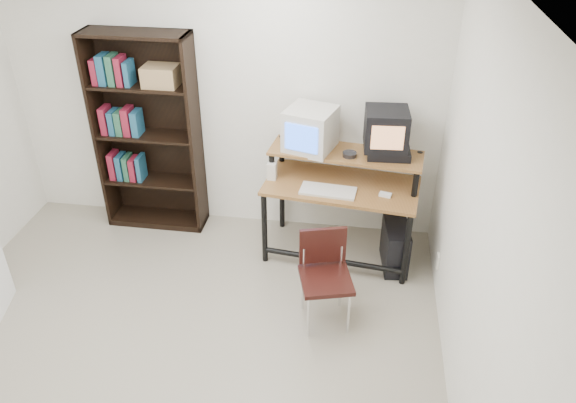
# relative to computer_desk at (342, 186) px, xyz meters

# --- Properties ---
(floor) EXTENTS (4.00, 4.00, 0.01)m
(floor) POSITION_rel_computer_desk_xyz_m (-1.14, -1.58, -0.71)
(floor) COLOR #A59D89
(floor) RESTS_ON ground
(back_wall) EXTENTS (4.00, 0.01, 2.60)m
(back_wall) POSITION_rel_computer_desk_xyz_m (-1.14, 0.42, 0.60)
(back_wall) COLOR white
(back_wall) RESTS_ON floor
(right_wall) EXTENTS (0.01, 4.00, 2.60)m
(right_wall) POSITION_rel_computer_desk_xyz_m (0.86, -1.58, 0.60)
(right_wall) COLOR white
(right_wall) RESTS_ON floor
(computer_desk) EXTENTS (1.39, 0.81, 0.98)m
(computer_desk) POSITION_rel_computer_desk_xyz_m (0.00, 0.00, 0.00)
(computer_desk) COLOR olive
(computer_desk) RESTS_ON floor
(crt_monitor) EXTENTS (0.49, 0.49, 0.37)m
(crt_monitor) POSITION_rel_computer_desk_xyz_m (-0.30, 0.15, 0.46)
(crt_monitor) COLOR beige
(crt_monitor) RESTS_ON computer_desk
(vcr) EXTENTS (0.37, 0.28, 0.08)m
(vcr) POSITION_rel_computer_desk_xyz_m (0.37, 0.08, 0.31)
(vcr) COLOR black
(vcr) RESTS_ON computer_desk
(crt_tv) EXTENTS (0.38, 0.38, 0.33)m
(crt_tv) POSITION_rel_computer_desk_xyz_m (0.34, 0.11, 0.52)
(crt_tv) COLOR black
(crt_tv) RESTS_ON vcr
(cd_spindle) EXTENTS (0.13, 0.13, 0.05)m
(cd_spindle) POSITION_rel_computer_desk_xyz_m (0.05, 0.03, 0.29)
(cd_spindle) COLOR #26262B
(cd_spindle) RESTS_ON computer_desk
(keyboard) EXTENTS (0.49, 0.25, 0.03)m
(keyboard) POSITION_rel_computer_desk_xyz_m (-0.11, -0.17, 0.04)
(keyboard) COLOR beige
(keyboard) RESTS_ON computer_desk
(mousepad) EXTENTS (0.24, 0.20, 0.01)m
(mousepad) POSITION_rel_computer_desk_xyz_m (0.36, -0.17, 0.02)
(mousepad) COLOR black
(mousepad) RESTS_ON computer_desk
(mouse) EXTENTS (0.11, 0.08, 0.03)m
(mouse) POSITION_rel_computer_desk_xyz_m (0.37, -0.17, 0.04)
(mouse) COLOR white
(mouse) RESTS_ON mousepad
(desk_speaker) EXTENTS (0.08, 0.08, 0.17)m
(desk_speaker) POSITION_rel_computer_desk_xyz_m (-0.62, -0.02, 0.10)
(desk_speaker) COLOR beige
(desk_speaker) RESTS_ON computer_desk
(pc_tower) EXTENTS (0.25, 0.47, 0.42)m
(pc_tower) POSITION_rel_computer_desk_xyz_m (0.50, -0.14, -0.49)
(pc_tower) COLOR black
(pc_tower) RESTS_ON floor
(school_chair) EXTENTS (0.47, 0.47, 0.77)m
(school_chair) POSITION_rel_computer_desk_xyz_m (-0.07, -0.88, -0.23)
(school_chair) COLOR black
(school_chair) RESTS_ON floor
(bookshelf) EXTENTS (0.95, 0.32, 1.91)m
(bookshelf) POSITION_rel_computer_desk_xyz_m (-1.84, 0.28, 0.27)
(bookshelf) COLOR black
(bookshelf) RESTS_ON floor
(wall_outlet) EXTENTS (0.02, 0.08, 0.12)m
(wall_outlet) POSITION_rel_computer_desk_xyz_m (0.84, -0.43, -0.40)
(wall_outlet) COLOR beige
(wall_outlet) RESTS_ON right_wall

